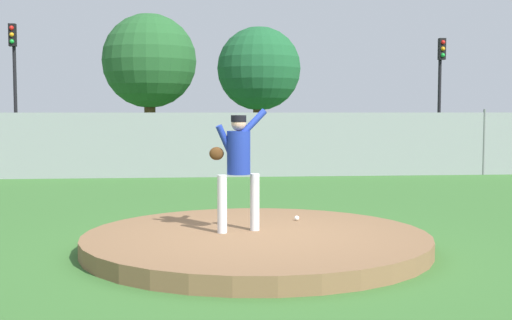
{
  "coord_description": "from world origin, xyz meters",
  "views": [
    {
      "loc": [
        -0.83,
        -8.86,
        1.88
      ],
      "look_at": [
        0.17,
        1.85,
        1.09
      ],
      "focal_mm": 46.59,
      "sensor_mm": 36.0,
      "label": 1
    }
  ],
  "objects": [
    {
      "name": "traffic_light_near",
      "position": [
        -8.09,
        18.96,
        3.64
      ],
      "size": [
        0.28,
        0.46,
        5.38
      ],
      "color": "black",
      "rests_on": "ground_plane"
    },
    {
      "name": "asphalt_strip",
      "position": [
        0.0,
        14.5,
        0.0
      ],
      "size": [
        44.0,
        7.0,
        0.01
      ],
      "primitive_type": "cube",
      "color": "#2B2B2D",
      "rests_on": "ground_plane"
    },
    {
      "name": "parked_car_teal",
      "position": [
        7.72,
        14.58,
        0.79
      ],
      "size": [
        2.04,
        4.74,
        1.64
      ],
      "color": "#146066",
      "rests_on": "ground_plane"
    },
    {
      "name": "pitcher_youth",
      "position": [
        -0.24,
        0.16,
        1.21
      ],
      "size": [
        0.8,
        0.32,
        1.69
      ],
      "color": "silver",
      "rests_on": "pitchers_mound"
    },
    {
      "name": "tree_slender_far",
      "position": [
        2.23,
        22.59,
        3.85
      ],
      "size": [
        3.95,
        3.95,
        5.86
      ],
      "color": "#4C331E",
      "rests_on": "ground_plane"
    },
    {
      "name": "parked_car_white",
      "position": [
        -5.54,
        14.49,
        0.81
      ],
      "size": [
        1.97,
        4.43,
        1.7
      ],
      "color": "silver",
      "rests_on": "ground_plane"
    },
    {
      "name": "traffic_light_far",
      "position": [
        9.62,
        18.7,
        3.38
      ],
      "size": [
        0.28,
        0.46,
        4.95
      ],
      "color": "black",
      "rests_on": "ground_plane"
    },
    {
      "name": "ground_plane",
      "position": [
        0.0,
        6.0,
        0.0
      ],
      "size": [
        80.0,
        80.0,
        0.0
      ],
      "primitive_type": "plane",
      "color": "#386B2D"
    },
    {
      "name": "parked_car_charcoal",
      "position": [
        -0.55,
        14.59,
        0.82
      ],
      "size": [
        2.09,
        4.79,
        1.71
      ],
      "color": "#232328",
      "rests_on": "ground_plane"
    },
    {
      "name": "pitchers_mound",
      "position": [
        0.0,
        0.0,
        0.11
      ],
      "size": [
        4.69,
        4.69,
        0.23
      ],
      "primitive_type": "cylinder",
      "color": "brown",
      "rests_on": "ground_plane"
    },
    {
      "name": "parked_car_slate",
      "position": [
        3.79,
        14.31,
        0.83
      ],
      "size": [
        1.99,
        4.69,
        1.74
      ],
      "color": "slate",
      "rests_on": "ground_plane"
    },
    {
      "name": "chainlink_fence",
      "position": [
        0.0,
        10.0,
        0.92
      ],
      "size": [
        38.48,
        0.07,
        1.94
      ],
      "color": "gray",
      "rests_on": "ground_plane"
    },
    {
      "name": "traffic_cone_orange",
      "position": [
        -2.13,
        11.51,
        0.26
      ],
      "size": [
        0.4,
        0.4,
        0.55
      ],
      "color": "orange",
      "rests_on": "asphalt_strip"
    },
    {
      "name": "baseball",
      "position": [
        0.71,
        1.0,
        0.26
      ],
      "size": [
        0.07,
        0.07,
        0.07
      ],
      "primitive_type": "sphere",
      "color": "white",
      "rests_on": "pitchers_mound"
    },
    {
      "name": "tree_leaning_west",
      "position": [
        -3.05,
        24.84,
        4.35
      ],
      "size": [
        4.68,
        4.68,
        6.72
      ],
      "color": "#4C331E",
      "rests_on": "ground_plane"
    }
  ]
}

